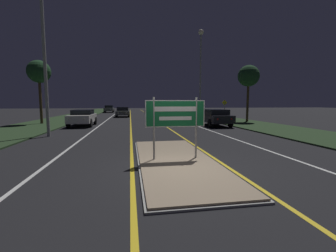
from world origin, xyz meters
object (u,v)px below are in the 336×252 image
streetlight_right_near (201,60)px  car_receding_2 (155,111)px  streetlight_left_near (43,40)px  warning_sign (224,108)px  car_receding_3 (150,109)px  car_approaching_1 (123,112)px  highway_sign (175,116)px  car_receding_0 (215,117)px  car_approaching_2 (109,109)px  car_receding_1 (190,113)px  car_approaching_0 (83,117)px

streetlight_right_near → car_receding_2: 13.15m
streetlight_left_near → warning_sign: streetlight_left_near is taller
car_receding_3 → car_approaching_1: car_approaching_1 is taller
highway_sign → car_receding_0: size_ratio=0.47×
highway_sign → car_approaching_1: size_ratio=0.50×
car_receding_2 → warning_sign: 14.13m
highway_sign → car_receding_3: (2.63, 39.55, -0.84)m
car_approaching_2 → warning_sign: warning_sign is taller
streetlight_left_near → car_receding_2: bearing=67.8°
car_approaching_2 → streetlight_right_near: bearing=-62.4°
car_receding_1 → warning_sign: bearing=-58.4°
car_receding_3 → car_approaching_2: car_approaching_2 is taller
car_receding_2 → car_receding_0: bearing=-78.9°
car_approaching_0 → car_receding_3: bearing=72.8°
car_approaching_2 → warning_sign: size_ratio=1.99×
car_receding_0 → car_approaching_0: car_receding_0 is taller
car_receding_1 → car_approaching_1: 10.11m
car_receding_2 → warning_sign: size_ratio=2.13×
car_receding_0 → car_receding_1: 8.79m
car_receding_2 → highway_sign: bearing=-94.9°
streetlight_left_near → car_receding_1: (12.28, 13.11, -4.84)m
streetlight_right_near → car_approaching_2: bearing=117.6°
highway_sign → car_approaching_2: size_ratio=0.47×
car_approaching_0 → car_receding_0: bearing=-8.9°
highway_sign → warning_sign: (8.61, 15.63, -0.12)m
warning_sign → highway_sign: bearing=-118.8°
streetlight_left_near → car_receding_3: bearing=74.7°
car_receding_2 → car_approaching_1: bearing=-149.9°
car_receding_0 → car_receding_3: size_ratio=1.10×
warning_sign → car_receding_3: bearing=104.0°
highway_sign → car_receding_1: (5.95, 19.97, -0.79)m
car_receding_3 → car_approaching_0: 27.83m
car_approaching_2 → car_receding_3: bearing=-7.8°
streetlight_right_near → car_receding_0: (-0.62, -6.17, -6.04)m
car_receding_2 → car_approaching_2: size_ratio=1.07×
car_receding_0 → car_approaching_2: 31.72m
highway_sign → car_receding_3: bearing=86.2°
car_receding_1 → car_approaching_2: size_ratio=1.06×
car_receding_1 → highway_sign: bearing=-106.6°
car_receding_2 → car_receding_3: (0.23, 11.24, -0.03)m
car_receding_0 → car_approaching_1: car_receding_0 is taller
highway_sign → car_approaching_1: bearing=95.7°
car_approaching_2 → car_receding_0: bearing=-68.6°
car_approaching_2 → highway_sign: bearing=-81.9°
car_approaching_0 → car_approaching_1: 12.83m
car_receding_2 → car_approaching_1: 5.74m
highway_sign → warning_sign: 17.85m
car_receding_0 → car_receding_2: (-3.35, 17.13, -0.03)m
car_receding_0 → car_receding_2: bearing=101.1°
car_receding_1 → car_approaching_1: size_ratio=1.12×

